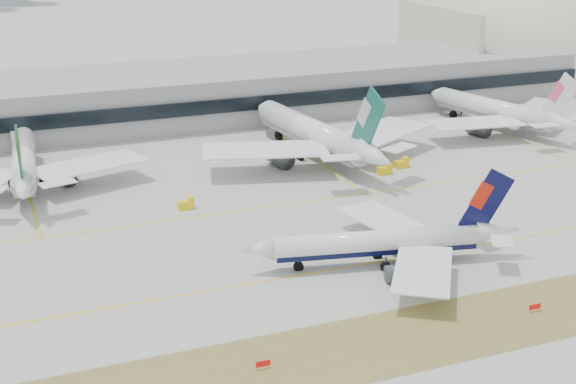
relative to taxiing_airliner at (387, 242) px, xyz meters
name	(u,v)px	position (x,y,z in m)	size (l,w,h in m)	color
ground	(306,262)	(-13.62, 6.31, -4.32)	(3000.00, 3000.00, 0.00)	#A2A097
taxiing_airliner	(387,242)	(0.00, 0.00, 0.00)	(52.90, 45.38, 17.90)	white
widebody_eva	(24,164)	(-59.16, 70.73, 1.20)	(58.11, 56.99, 20.76)	white
widebody_cathay	(316,135)	(14.06, 65.67, 2.19)	(68.12, 67.13, 24.46)	white
widebody_china_air	(499,111)	(76.30, 72.53, 1.27)	(57.26, 57.10, 21.03)	white
terminal	(163,96)	(-13.62, 121.15, 3.19)	(280.00, 43.10, 15.00)	gray
hangar	(531,72)	(140.94, 141.31, -4.18)	(91.00, 60.00, 60.00)	beige
hold_sign_left	(263,364)	(-33.65, -25.69, -3.44)	(2.20, 0.15, 1.35)	red
hold_sign_right	(535,307)	(13.97, -25.69, -3.44)	(2.20, 0.15, 1.35)	red
gse_b	(186,204)	(-27.36, 41.96, -3.27)	(3.55, 2.00, 2.60)	yellow
gse_extra	(402,163)	(31.62, 50.63, -3.27)	(3.55, 2.00, 2.60)	yellow
gse_c	(385,170)	(25.10, 47.57, -3.27)	(3.55, 2.00, 2.60)	yellow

